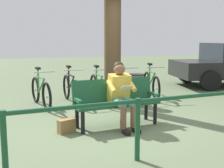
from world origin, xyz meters
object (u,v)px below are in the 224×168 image
object	(u,v)px
person_reading	(121,92)
tree_trunk	(113,38)
handbag	(66,126)
bicycle_purple	(71,89)
litter_bin	(137,90)
bicycle_silver	(123,86)
bench	(115,99)
bicycle_green	(151,84)
bicycle_orange	(41,92)
bicycle_red	(98,88)

from	to	relation	value
person_reading	tree_trunk	world-z (taller)	tree_trunk
handbag	bicycle_purple	world-z (taller)	bicycle_purple
handbag	litter_bin	xyz separation A→B (m)	(-1.95, -1.50, 0.27)
tree_trunk	bicycle_silver	world-z (taller)	tree_trunk
bench	litter_bin	bearing A→B (deg)	-132.14
bicycle_silver	bicycle_green	bearing A→B (deg)	83.29
bench	handbag	xyz separation A→B (m)	(0.95, 0.17, -0.39)
bicycle_purple	tree_trunk	bearing A→B (deg)	50.88
litter_bin	bicycle_orange	bearing A→B (deg)	-15.80
person_reading	bicycle_red	world-z (taller)	person_reading
bicycle_silver	bicycle_purple	size ratio (longest dim) A/B	1.00
bench	handbag	distance (m)	1.04
litter_bin	bench	bearing A→B (deg)	53.24
bench	bicycle_silver	size ratio (longest dim) A/B	0.98
litter_bin	bicycle_green	size ratio (longest dim) A/B	0.47
handbag	tree_trunk	world-z (taller)	tree_trunk
bench	bicycle_red	distance (m)	2.02
bicycle_green	bicycle_red	distance (m)	1.57
handbag	bicycle_purple	size ratio (longest dim) A/B	0.18
bench	litter_bin	size ratio (longest dim) A/B	2.10
handbag	bicycle_red	bearing A→B (deg)	-118.45
bicycle_red	bicycle_purple	world-z (taller)	same
bicycle_green	bicycle_silver	size ratio (longest dim) A/B	0.99
person_reading	litter_bin	distance (m)	1.78
bench	bicycle_red	xyz separation A→B (m)	(-0.23, -2.00, -0.15)
tree_trunk	litter_bin	distance (m)	1.36
litter_bin	handbag	bearing A→B (deg)	37.68
bicycle_silver	bicycle_red	distance (m)	0.74
person_reading	handbag	bearing A→B (deg)	-4.75
litter_bin	bicycle_silver	bearing A→B (deg)	-86.96
bench	handbag	size ratio (longest dim) A/B	5.46
tree_trunk	litter_bin	size ratio (longest dim) A/B	4.17
person_reading	bicycle_orange	xyz separation A→B (m)	(1.28, -2.12, -0.31)
tree_trunk	bicycle_purple	world-z (taller)	tree_trunk
bicycle_silver	litter_bin	bearing A→B (deg)	-2.50
bicycle_orange	handbag	bearing A→B (deg)	-3.18
bicycle_silver	bicycle_red	bearing A→B (deg)	-81.95
person_reading	handbag	size ratio (longest dim) A/B	4.00
bench	bicycle_purple	size ratio (longest dim) A/B	0.97
tree_trunk	litter_bin	bearing A→B (deg)	164.03
bicycle_green	bicycle_orange	distance (m)	3.01
tree_trunk	bicycle_green	world-z (taller)	tree_trunk
bicycle_red	bicycle_orange	distance (m)	1.44
person_reading	bicycle_green	world-z (taller)	person_reading
litter_bin	bicycle_purple	world-z (taller)	bicycle_purple
bicycle_red	bicycle_purple	distance (m)	0.70
bicycle_silver	bicycle_purple	bearing A→B (deg)	-94.26
handbag	litter_bin	size ratio (longest dim) A/B	0.38
bicycle_red	tree_trunk	bearing A→B (deg)	22.60
handbag	bicycle_orange	distance (m)	2.16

